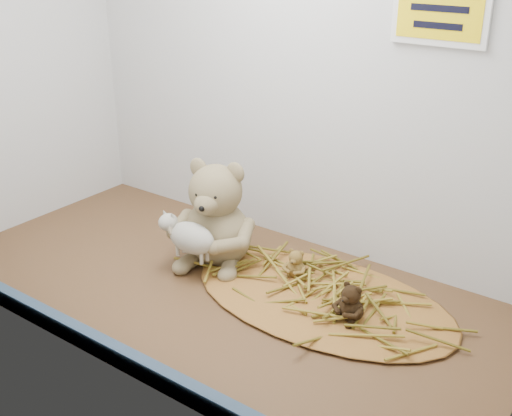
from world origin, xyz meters
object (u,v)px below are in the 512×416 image
Objects in this scene: mini_teddy_brown at (351,301)px; main_teddy at (217,212)px; toy_lamb at (192,238)px; mini_teddy_tan at (296,262)px.

main_teddy is at bearing -176.48° from mini_teddy_brown.
toy_lamb reaches higher than mini_teddy_tan.
mini_teddy_brown is at bearing 5.99° from toy_lamb.
mini_teddy_tan is 0.84× the size of mini_teddy_brown.
toy_lamb is 22.38cm from mini_teddy_tan.
main_teddy is 1.64× the size of toy_lamb.
mini_teddy_tan is (18.72, 11.35, -4.65)cm from toy_lamb.
toy_lamb is 2.29× the size of mini_teddy_tan.
mini_teddy_brown reaches higher than mini_teddy_tan.
toy_lamb is at bearing -163.07° from mini_teddy_brown.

